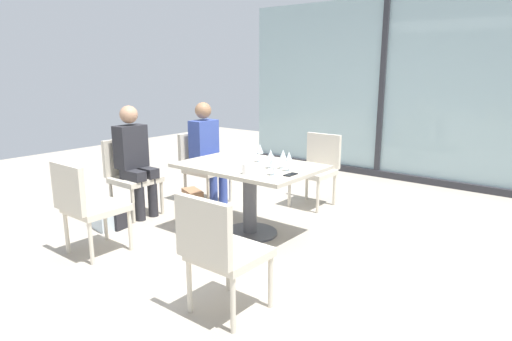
% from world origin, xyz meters
% --- Properties ---
extents(ground_plane, '(12.00, 12.00, 0.00)m').
position_xyz_m(ground_plane, '(0.00, 0.00, 0.00)').
color(ground_plane, '#A89E8E').
extents(window_wall_backdrop, '(4.74, 0.10, 2.70)m').
position_xyz_m(window_wall_backdrop, '(0.00, 3.20, 1.21)').
color(window_wall_backdrop, '#9BB7BC').
rests_on(window_wall_backdrop, ground_plane).
extents(dining_table_main, '(1.35, 0.94, 0.73)m').
position_xyz_m(dining_table_main, '(0.00, 0.00, 0.56)').
color(dining_table_main, '#BCB29E').
rests_on(dining_table_main, ground_plane).
extents(chair_side_end, '(0.50, 0.46, 0.87)m').
position_xyz_m(chair_side_end, '(-1.50, -0.35, 0.50)').
color(chair_side_end, beige).
rests_on(chair_side_end, ground_plane).
extents(chair_far_left, '(0.50, 0.46, 0.87)m').
position_xyz_m(chair_far_left, '(-1.20, 0.52, 0.50)').
color(chair_far_left, beige).
rests_on(chair_far_left, ground_plane).
extents(chair_near_window, '(0.46, 0.51, 0.87)m').
position_xyz_m(chair_near_window, '(0.00, 1.31, 0.50)').
color(chair_near_window, beige).
rests_on(chair_near_window, ground_plane).
extents(chair_front_right, '(0.46, 0.50, 0.87)m').
position_xyz_m(chair_front_right, '(0.81, -1.31, 0.50)').
color(chair_front_right, beige).
rests_on(chair_front_right, ground_plane).
extents(chair_front_left, '(0.46, 0.50, 0.87)m').
position_xyz_m(chair_front_left, '(-0.81, -1.31, 0.50)').
color(chair_front_left, beige).
rests_on(chair_front_left, ground_plane).
extents(person_side_end, '(0.39, 0.34, 1.26)m').
position_xyz_m(person_side_end, '(-1.39, -0.35, 0.70)').
color(person_side_end, '#28282D').
rests_on(person_side_end, ground_plane).
extents(person_far_left, '(0.39, 0.34, 1.26)m').
position_xyz_m(person_far_left, '(-1.09, 0.52, 0.70)').
color(person_far_left, '#384C9E').
rests_on(person_far_left, ground_plane).
extents(wine_glass_0, '(0.07, 0.07, 0.18)m').
position_xyz_m(wine_glass_0, '(0.00, 0.16, 0.86)').
color(wine_glass_0, silver).
rests_on(wine_glass_0, dining_table_main).
extents(wine_glass_1, '(0.07, 0.07, 0.18)m').
position_xyz_m(wine_glass_1, '(0.47, 0.00, 0.86)').
color(wine_glass_1, silver).
rests_on(wine_glass_1, dining_table_main).
extents(wine_glass_2, '(0.07, 0.07, 0.18)m').
position_xyz_m(wine_glass_2, '(0.27, -0.02, 0.86)').
color(wine_glass_2, silver).
rests_on(wine_glass_2, dining_table_main).
extents(wine_glass_3, '(0.07, 0.07, 0.18)m').
position_xyz_m(wine_glass_3, '(0.37, 0.05, 0.86)').
color(wine_glass_3, silver).
rests_on(wine_glass_3, dining_table_main).
extents(wine_glass_4, '(0.07, 0.07, 0.18)m').
position_xyz_m(wine_glass_4, '(0.45, -0.22, 0.86)').
color(wine_glass_4, silver).
rests_on(wine_glass_4, dining_table_main).
extents(coffee_cup, '(0.08, 0.08, 0.09)m').
position_xyz_m(coffee_cup, '(0.23, -0.33, 0.78)').
color(coffee_cup, white).
rests_on(coffee_cup, dining_table_main).
extents(cell_phone_on_table, '(0.07, 0.14, 0.01)m').
position_xyz_m(cell_phone_on_table, '(0.57, -0.12, 0.73)').
color(cell_phone_on_table, black).
rests_on(cell_phone_on_table, dining_table_main).
extents(handbag_0, '(0.32, 0.21, 0.28)m').
position_xyz_m(handbag_0, '(-1.27, -0.76, 0.14)').
color(handbag_0, '#232328').
rests_on(handbag_0, ground_plane).
extents(handbag_1, '(0.34, 0.26, 0.28)m').
position_xyz_m(handbag_1, '(-0.95, 0.11, 0.14)').
color(handbag_1, '#A3704C').
rests_on(handbag_1, ground_plane).
extents(handbag_2, '(0.32, 0.20, 0.28)m').
position_xyz_m(handbag_2, '(-1.30, -0.85, 0.14)').
color(handbag_2, silver).
rests_on(handbag_2, ground_plane).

